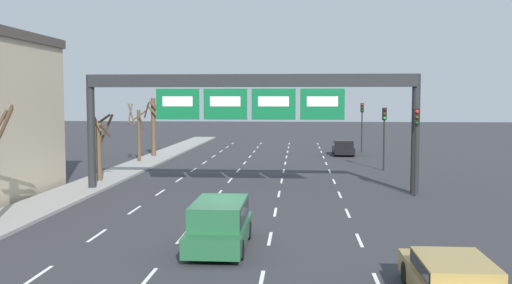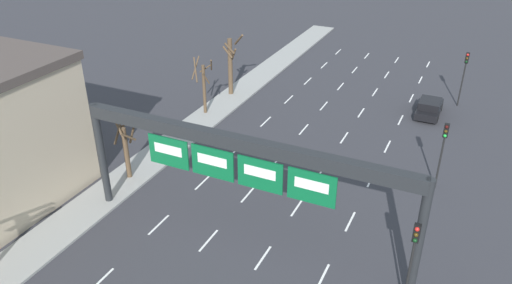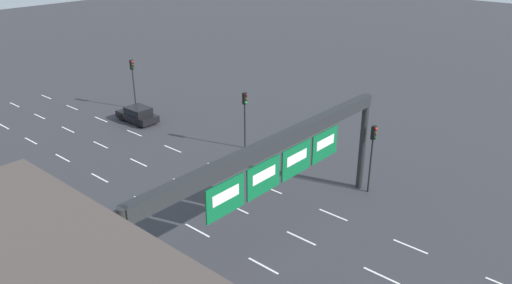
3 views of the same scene
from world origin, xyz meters
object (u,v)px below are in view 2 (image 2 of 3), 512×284
Objects in this scene: sign_gantry at (238,157)px; tree_bare_closest at (126,146)px; traffic_light_near_gantry at (465,69)px; traffic_light_far_end at (444,143)px; traffic_light_mid_block at (413,249)px; tree_bare_second at (204,83)px; tree_bare_third at (231,63)px; car_black at (429,107)px.

sign_gantry reaches higher than tree_bare_closest.
sign_gantry is 3.87× the size of traffic_light_near_gantry.
tree_bare_closest is at bearing -158.08° from traffic_light_far_end.
sign_gantry reaches higher than traffic_light_mid_block.
sign_gantry is 4.20× the size of tree_bare_closest.
tree_bare_second is at bearing 126.81° from sign_gantry.
traffic_light_near_gantry is 19.93m from tree_bare_third.
car_black is 18.82m from tree_bare_second.
traffic_light_mid_block is 0.97× the size of tree_bare_second.
sign_gantry is 3.31× the size of tree_bare_third.
tree_bare_second is at bearing -150.43° from traffic_light_near_gantry.
traffic_light_near_gantry is 1.09× the size of tree_bare_closest.
tree_bare_third is (-18.93, -6.23, -0.38)m from traffic_light_near_gantry.
tree_bare_second is at bearing 93.29° from tree_bare_closest.
car_black is at bearing -123.51° from traffic_light_near_gantry.
traffic_light_far_end reaches higher than car_black.
traffic_light_far_end is at bearing -10.10° from tree_bare_second.
traffic_light_near_gantry is 0.85× the size of tree_bare_third.
sign_gantry is at bearing 175.34° from traffic_light_mid_block.
tree_bare_second is (-19.12, 14.34, -0.60)m from traffic_light_mid_block.
sign_gantry is 13.70m from traffic_light_far_end.
sign_gantry is 10.40m from tree_bare_closest.
car_black is at bearing 100.37° from traffic_light_far_end.
tree_bare_closest is 10.85m from tree_bare_second.
traffic_light_near_gantry is (8.86, 24.42, -1.98)m from sign_gantry.
tree_bare_third is (-16.91, -3.18, 2.29)m from car_black.
tree_bare_third is at bearing -169.34° from car_black.
car_black is 0.90× the size of traffic_light_far_end.
tree_bare_closest is 0.79× the size of tree_bare_third.
traffic_light_far_end is at bearing -22.82° from tree_bare_third.
sign_gantry reaches higher than car_black.
sign_gantry is at bearing -109.94° from traffic_light_near_gantry.
traffic_light_mid_block is 18.85m from tree_bare_closest.
tree_bare_third is (-19.00, 18.92, -0.29)m from traffic_light_mid_block.
traffic_light_mid_block is 10.94m from traffic_light_far_end.
traffic_light_near_gantry is at bearing 49.58° from tree_bare_closest.
traffic_light_far_end is 0.81× the size of tree_bare_third.
traffic_light_mid_block is (2.09, -22.10, 2.59)m from car_black.
tree_bare_second is at bearing 169.90° from traffic_light_far_end.
car_black is 17.36m from tree_bare_third.
tree_bare_closest reaches higher than car_black.
tree_bare_third is (-10.07, 18.19, -2.36)m from sign_gantry.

